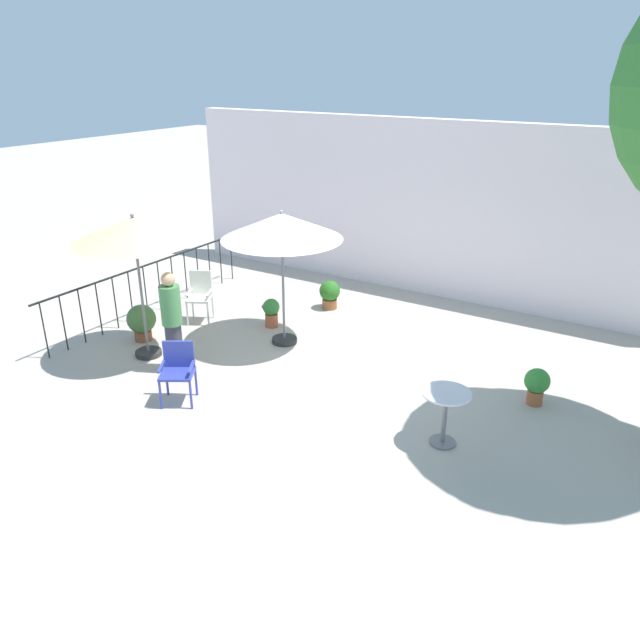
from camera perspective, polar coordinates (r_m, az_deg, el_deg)
The scene contains 13 objects.
ground_plane at distance 10.31m, azimuth 0.15°, elevation -3.56°, with size 60.00×60.00×0.00m, color #B1A699.
villa_facade at distance 13.07m, azimuth 9.44°, elevation 10.18°, with size 11.23×0.30×3.57m, color white.
terrace_railing at distance 12.38m, azimuth -15.37°, elevation 3.64°, with size 0.03×5.18×1.01m.
patio_umbrella_0 at distance 10.09m, azimuth -16.89°, elevation 7.91°, with size 1.93×1.93×2.43m.
patio_umbrella_1 at distance 10.21m, azimuth -3.58°, elevation 8.58°, with size 2.04×2.04×2.37m.
cafe_table_0 at distance 8.04m, azimuth 11.56°, elevation -8.06°, with size 0.63×0.63×0.76m.
patio_chair_0 at distance 9.10m, azimuth -13.05°, elevation -4.30°, with size 0.62×0.61×0.89m.
patio_chair_1 at distance 11.83m, azimuth -11.07°, elevation 2.49°, with size 0.58×0.58×0.96m.
potted_plant_0 at distance 9.37m, azimuth 19.48°, elevation -5.62°, with size 0.36×0.36×0.56m.
potted_plant_1 at distance 12.27m, azimuth 0.90°, elevation 2.49°, with size 0.41×0.41×0.58m.
potted_plant_2 at distance 11.27m, azimuth -16.24°, elevation -0.08°, with size 0.51×0.51×0.66m.
potted_plant_3 at distance 11.45m, azimuth -4.54°, elevation 0.84°, with size 0.32×0.32×0.55m.
standing_person at distance 9.86m, azimuth -13.56°, elevation -0.10°, with size 0.45×0.45×1.65m.
Camera 1 is at (4.84, -7.86, 4.59)m, focal length 34.47 mm.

